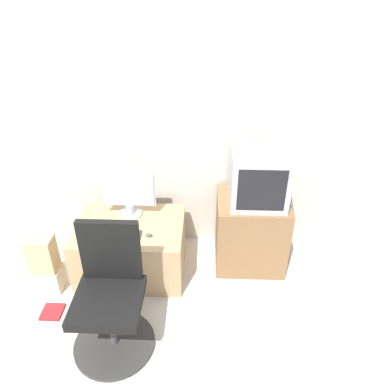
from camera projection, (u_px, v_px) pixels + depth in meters
ground_plane at (130, 346)px, 2.77m from camera, size 12.00×12.00×0.00m
wall_back at (145, 116)px, 3.23m from camera, size 4.40×0.05×2.60m
desk at (132, 247)px, 3.36m from camera, size 0.93×0.70×0.49m
side_stand at (250, 231)px, 3.41m from camera, size 0.62×0.53×0.68m
main_monitor at (129, 194)px, 3.26m from camera, size 0.47×0.21×0.43m
keyboard at (121, 234)px, 3.11m from camera, size 0.33×0.11×0.01m
mouse at (149, 235)px, 3.09m from camera, size 0.06×0.03×0.03m
crt_tv at (258, 176)px, 3.12m from camera, size 0.46×0.50×0.47m
office_chair at (111, 301)px, 2.62m from camera, size 0.60×0.60×0.98m
cardboard_box_lower at (49, 278)px, 3.22m from camera, size 0.23×0.18×0.22m
cardboard_box_upper at (42, 254)px, 3.08m from camera, size 0.21×0.16×0.33m
book at (52, 312)px, 3.03m from camera, size 0.16×0.17×0.02m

